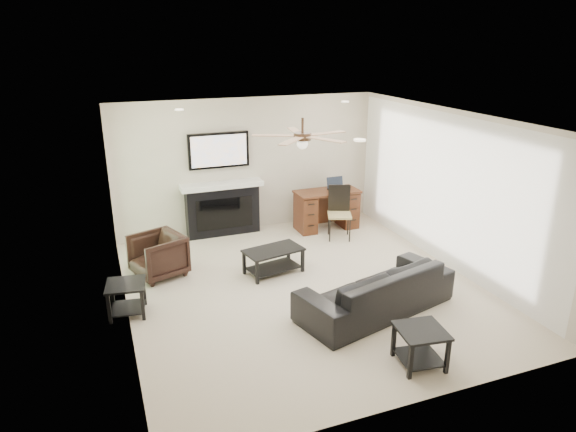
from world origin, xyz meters
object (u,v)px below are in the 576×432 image
at_px(sofa, 376,289).
at_px(armchair, 158,255).
at_px(fireplace_unit, 222,185).
at_px(desk, 327,210).
at_px(coffee_table, 274,261).

xyz_separation_m(sofa, armchair, (-2.60, 2.15, 0.01)).
xyz_separation_m(fireplace_unit, desk, (1.94, -0.42, -0.57)).
height_order(coffee_table, fireplace_unit, fireplace_unit).
relative_size(armchair, desk, 0.61).
xyz_separation_m(sofa, coffee_table, (-0.90, 1.60, -0.12)).
xyz_separation_m(sofa, desk, (0.72, 3.11, 0.06)).
xyz_separation_m(sofa, fireplace_unit, (-1.22, 3.53, 0.63)).
distance_m(sofa, coffee_table, 1.84).
height_order(armchair, desk, desk).
relative_size(fireplace_unit, desk, 1.57).
xyz_separation_m(armchair, fireplace_unit, (1.38, 1.38, 0.62)).
bearing_deg(fireplace_unit, sofa, -70.97).
xyz_separation_m(armchair, desk, (3.32, 0.96, 0.04)).
relative_size(armchair, fireplace_unit, 0.39).
relative_size(coffee_table, desk, 0.74).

